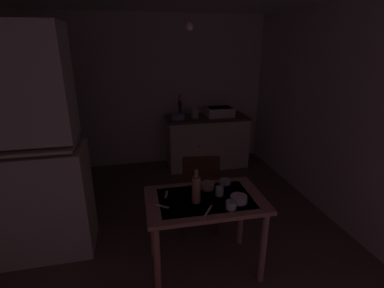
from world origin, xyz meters
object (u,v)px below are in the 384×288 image
(hutch_cabinet, at_px, (26,158))
(mug_dark, at_px, (220,191))
(hand_pump, at_px, (180,107))
(mixing_bowl_counter, at_px, (178,117))
(glass_bottle, at_px, (196,189))
(dining_table, at_px, (205,210))
(sink_basin, at_px, (219,112))
(serving_bowl_wide, at_px, (207,186))
(chair_far_side, at_px, (200,191))

(hutch_cabinet, xyz_separation_m, mug_dark, (1.69, -0.57, -0.24))
(hand_pump, bearing_deg, mixing_bowl_counter, -118.56)
(hand_pump, height_order, glass_bottle, hand_pump)
(hutch_cabinet, bearing_deg, dining_table, -20.92)
(sink_basin, bearing_deg, hutch_cabinet, -144.04)
(hutch_cabinet, bearing_deg, sink_basin, 35.96)
(glass_bottle, bearing_deg, serving_bowl_wide, 53.64)
(glass_bottle, bearing_deg, hand_pump, 82.97)
(sink_basin, bearing_deg, mixing_bowl_counter, -176.03)
(sink_basin, height_order, glass_bottle, glass_bottle)
(hutch_cabinet, height_order, serving_bowl_wide, hutch_cabinet)
(serving_bowl_wide, bearing_deg, hand_pump, 86.30)
(mixing_bowl_counter, height_order, dining_table, mixing_bowl_counter)
(serving_bowl_wide, bearing_deg, glass_bottle, -126.36)
(sink_basin, xyz_separation_m, hand_pump, (-0.67, 0.05, 0.09))
(hand_pump, height_order, serving_bowl_wide, hand_pump)
(sink_basin, xyz_separation_m, chair_far_side, (-0.79, -1.81, -0.44))
(dining_table, distance_m, serving_bowl_wide, 0.23)
(serving_bowl_wide, bearing_deg, mug_dark, -64.23)
(serving_bowl_wide, bearing_deg, mixing_bowl_counter, 87.52)
(hutch_cabinet, distance_m, mixing_bowl_counter, 2.43)
(hand_pump, relative_size, glass_bottle, 1.28)
(mixing_bowl_counter, bearing_deg, chair_far_side, -92.21)
(hutch_cabinet, height_order, mug_dark, hutch_cabinet)
(sink_basin, distance_m, chair_far_side, 2.02)
(sink_basin, height_order, mug_dark, sink_basin)
(mixing_bowl_counter, bearing_deg, sink_basin, 3.97)
(hutch_cabinet, xyz_separation_m, serving_bowl_wide, (1.62, -0.42, -0.26))
(chair_far_side, relative_size, mug_dark, 11.69)
(sink_basin, distance_m, hand_pump, 0.68)
(dining_table, bearing_deg, sink_basin, 69.57)
(mug_dark, distance_m, glass_bottle, 0.25)
(hutch_cabinet, relative_size, mixing_bowl_counter, 10.39)
(hutch_cabinet, height_order, dining_table, hutch_cabinet)
(sink_basin, bearing_deg, mug_dark, -107.62)
(glass_bottle, bearing_deg, hutch_cabinet, 156.45)
(hutch_cabinet, relative_size, glass_bottle, 7.22)
(hutch_cabinet, height_order, mixing_bowl_counter, hutch_cabinet)
(chair_far_side, bearing_deg, hutch_cabinet, 178.57)
(mixing_bowl_counter, xyz_separation_m, dining_table, (-0.16, -2.31, -0.28))
(hand_pump, distance_m, glass_bottle, 2.47)
(dining_table, xyz_separation_m, serving_bowl_wide, (0.07, 0.17, 0.14))
(hand_pump, relative_size, dining_table, 0.37)
(mixing_bowl_counter, xyz_separation_m, serving_bowl_wide, (-0.09, -2.14, -0.14))
(serving_bowl_wide, distance_m, glass_bottle, 0.28)
(dining_table, bearing_deg, mixing_bowl_counter, 86.09)
(hutch_cabinet, relative_size, hand_pump, 5.64)
(hand_pump, bearing_deg, mug_dark, -91.75)
(hutch_cabinet, xyz_separation_m, sink_basin, (2.43, 1.76, -0.08))
(hutch_cabinet, distance_m, sink_basin, 3.01)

